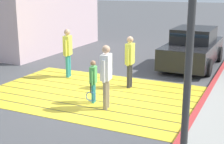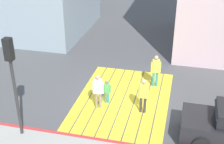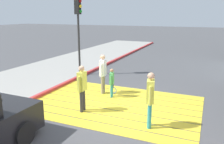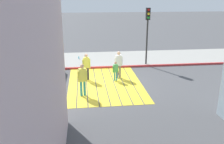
% 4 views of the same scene
% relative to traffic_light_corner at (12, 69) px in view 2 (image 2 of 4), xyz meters
% --- Properties ---
extents(ground_plane, '(120.00, 120.00, 0.00)m').
position_rel_traffic_light_corner_xyz_m(ground_plane, '(3.58, -3.45, -3.04)').
color(ground_plane, '#4C4C4F').
extents(crosswalk_stripes, '(6.40, 4.35, 0.01)m').
position_rel_traffic_light_corner_xyz_m(crosswalk_stripes, '(3.58, -3.45, -3.03)').
color(crosswalk_stripes, yellow).
rests_on(crosswalk_stripes, ground).
extents(curb_painted, '(0.16, 40.00, 0.13)m').
position_rel_traffic_light_corner_xyz_m(curb_painted, '(0.33, -3.45, -2.97)').
color(curb_painted, '#BC3333').
rests_on(curb_painted, ground).
extents(traffic_light_corner, '(0.39, 0.28, 4.24)m').
position_rel_traffic_light_corner_xyz_m(traffic_light_corner, '(0.00, 0.00, 0.00)').
color(traffic_light_corner, '#2D2D2D').
rests_on(traffic_light_corner, ground).
extents(pedestrian_adult_lead, '(0.30, 0.50, 1.75)m').
position_rel_traffic_light_corner_xyz_m(pedestrian_adult_lead, '(5.29, -4.77, -2.02)').
color(pedestrian_adult_lead, teal).
rests_on(pedestrian_adult_lead, ground).
extents(pedestrian_adult_trailing, '(0.23, 0.50, 1.69)m').
position_rel_traffic_light_corner_xyz_m(pedestrian_adult_trailing, '(2.79, -4.52, -2.05)').
color(pedestrian_adult_trailing, '#333338').
rests_on(pedestrian_adult_trailing, ground).
extents(pedestrian_adult_side, '(0.27, 0.51, 1.74)m').
position_rel_traffic_light_corner_xyz_m(pedestrian_adult_side, '(2.63, -2.48, -2.02)').
color(pedestrian_adult_side, gray).
rests_on(pedestrian_adult_side, ground).
extents(pedestrian_child_with_racket, '(0.28, 0.40, 1.23)m').
position_rel_traffic_light_corner_xyz_m(pedestrian_child_with_racket, '(3.17, -2.74, -2.35)').
color(pedestrian_child_with_racket, teal).
rests_on(pedestrian_child_with_racket, ground).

